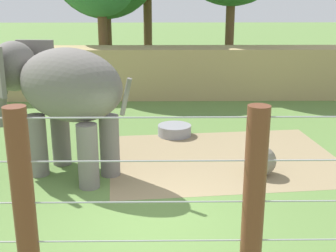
{
  "coord_description": "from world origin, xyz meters",
  "views": [
    {
      "loc": [
        0.23,
        -8.38,
        4.62
      ],
      "look_at": [
        0.38,
        2.25,
        1.4
      ],
      "focal_mm": 48.18,
      "sensor_mm": 36.0,
      "label": 1
    }
  ],
  "objects": [
    {
      "name": "embankment_wall",
      "position": [
        0.0,
        11.48,
        1.1
      ],
      "size": [
        36.0,
        1.8,
        2.21
      ],
      "primitive_type": "cube",
      "color": "tan",
      "rests_on": "ground"
    },
    {
      "name": "ground_plane",
      "position": [
        0.0,
        0.0,
        0.0
      ],
      "size": [
        120.0,
        120.0,
        0.0
      ],
      "primitive_type": "plane",
      "color": "#5B7F3D"
    },
    {
      "name": "elephant",
      "position": [
        -2.35,
        2.71,
        2.22
      ],
      "size": [
        4.11,
        3.17,
        3.36
      ],
      "color": "slate",
      "rests_on": "ground"
    },
    {
      "name": "dirt_patch",
      "position": [
        1.99,
        3.67,
        0.0
      ],
      "size": [
        6.91,
        5.44,
        0.01
      ],
      "primitive_type": "cube",
      "rotation": [
        0.0,
        0.0,
        0.1
      ],
      "color": "#937F5B",
      "rests_on": "ground"
    },
    {
      "name": "water_tub",
      "position": [
        0.64,
        5.81,
        0.18
      ],
      "size": [
        1.1,
        1.1,
        0.35
      ],
      "color": "gray",
      "rests_on": "ground"
    },
    {
      "name": "enrichment_ball",
      "position": [
        2.8,
        2.46,
        0.38
      ],
      "size": [
        0.77,
        0.77,
        0.77
      ],
      "primitive_type": "sphere",
      "color": "gray",
      "rests_on": "ground"
    },
    {
      "name": "cable_fence",
      "position": [
        -0.02,
        -3.49,
        1.69
      ],
      "size": [
        9.04,
        0.27,
        3.37
      ],
      "color": "brown",
      "rests_on": "ground"
    }
  ]
}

